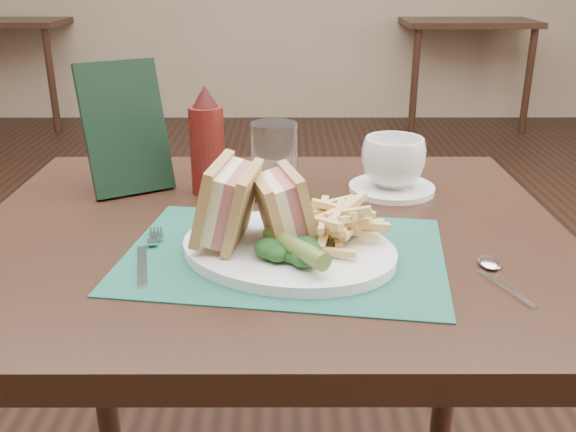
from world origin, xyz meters
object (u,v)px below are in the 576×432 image
object	(u,v)px
drinking_glass	(274,162)
sandwich_half_a	(212,202)
table_main	(271,425)
ketchup_bottle	(207,140)
table_bg_left	(13,71)
saucer	(392,188)
table_bg_right	(460,72)
coffee_cup	(393,162)
placemat	(284,254)
plate	(288,250)
sandwich_half_b	(268,207)
check_presenter	(125,128)

from	to	relation	value
drinking_glass	sandwich_half_a	bearing A→B (deg)	-109.93
table_main	ketchup_bottle	xyz separation A→B (m)	(-0.11, 0.16, 0.47)
table_bg_left	saucer	xyz separation A→B (m)	(2.20, -3.71, 0.38)
table_main	saucer	distance (m)	0.46
table_main	sandwich_half_a	size ratio (longest dim) A/B	7.71
table_main	table_bg_right	world-z (taller)	same
coffee_cup	placemat	bearing A→B (deg)	-125.44
table_bg_right	table_main	bearing A→B (deg)	-108.62
table_bg_right	saucer	distance (m)	3.85
plate	ketchup_bottle	bearing A→B (deg)	142.01
saucer	coffee_cup	distance (m)	0.05
sandwich_half_b	coffee_cup	size ratio (longest dim) A/B	0.91
table_main	table_bg_left	xyz separation A→B (m)	(-1.99, 3.87, 0.00)
sandwich_half_b	sandwich_half_a	bearing A→B (deg)	162.99
coffee_cup	table_bg_right	bearing A→B (deg)	73.61
table_main	plate	distance (m)	0.40
table_main	sandwich_half_b	xyz separation A→B (m)	(0.00, -0.09, 0.44)
table_bg_right	placemat	bearing A→B (deg)	-107.85
table_bg_right	placemat	world-z (taller)	placemat
table_bg_left	sandwich_half_b	bearing A→B (deg)	-63.33
table_main	ketchup_bottle	distance (m)	0.51
drinking_glass	ketchup_bottle	world-z (taller)	ketchup_bottle
table_bg_left	sandwich_half_a	bearing A→B (deg)	-64.19
drinking_glass	plate	bearing A→B (deg)	-84.42
plate	sandwich_half_a	size ratio (longest dim) A/B	2.57
drinking_glass	table_bg_left	bearing A→B (deg)	118.06
table_main	check_presenter	world-z (taller)	check_presenter
plate	drinking_glass	size ratio (longest dim) A/B	2.31
sandwich_half_a	table_bg_right	bearing A→B (deg)	79.91
table_bg_left	coffee_cup	bearing A→B (deg)	-59.31
check_presenter	placemat	bearing A→B (deg)	-74.86
table_bg_left	sandwich_half_a	world-z (taller)	sandwich_half_a
plate	saucer	size ratio (longest dim) A/B	2.00
sandwich_half_b	drinking_glass	distance (m)	0.22
table_main	check_presenter	xyz separation A→B (m)	(-0.25, 0.17, 0.49)
table_bg_left	placemat	distance (m)	4.47
placemat	drinking_glass	distance (m)	0.24
table_bg_right	saucer	world-z (taller)	saucer
drinking_glass	check_presenter	distance (m)	0.26
table_bg_left	placemat	size ratio (longest dim) A/B	2.08
saucer	check_presenter	world-z (taller)	check_presenter
table_bg_right	plate	xyz separation A→B (m)	(-1.26, -3.94, 0.38)
drinking_glass	placemat	bearing A→B (deg)	-85.55
table_bg_left	ketchup_bottle	world-z (taller)	ketchup_bottle
ketchup_bottle	saucer	bearing A→B (deg)	0.50
sandwich_half_b	ketchup_bottle	size ratio (longest dim) A/B	0.54
table_main	coffee_cup	xyz separation A→B (m)	(0.21, 0.16, 0.43)
table_main	placemat	distance (m)	0.39
plate	coffee_cup	size ratio (longest dim) A/B	2.73
table_bg_left	check_presenter	xyz separation A→B (m)	(1.74, -3.70, 0.49)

